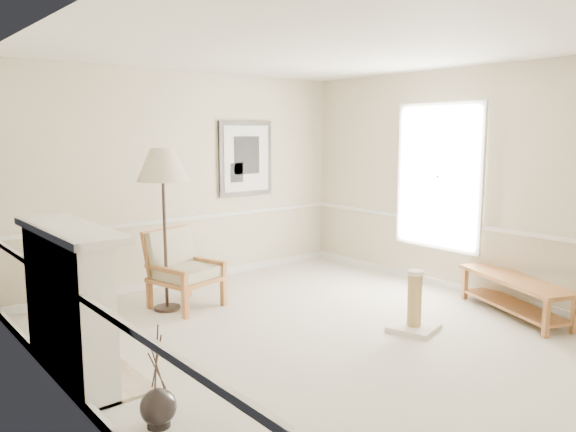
# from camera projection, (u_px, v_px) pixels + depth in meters

# --- Properties ---
(ground) EXTENTS (5.50, 5.50, 0.00)m
(ground) POSITION_uv_depth(u_px,v_px,m) (321.00, 334.00, 5.83)
(ground) COLOR silver
(ground) RESTS_ON ground
(room) EXTENTS (5.04, 5.54, 2.92)m
(room) POSITION_uv_depth(u_px,v_px,m) (328.00, 154.00, 5.70)
(room) COLOR beige
(room) RESTS_ON ground
(fireplace) EXTENTS (0.64, 1.64, 1.31)m
(fireplace) POSITION_uv_depth(u_px,v_px,m) (69.00, 304.00, 4.74)
(fireplace) COLOR white
(fireplace) RESTS_ON ground
(floor_vase) EXTENTS (0.26, 0.26, 0.76)m
(floor_vase) POSITION_uv_depth(u_px,v_px,m) (158.00, 408.00, 3.99)
(floor_vase) COLOR black
(floor_vase) RESTS_ON ground
(armchair) EXTENTS (0.86, 0.89, 0.93)m
(armchair) POSITION_uv_depth(u_px,v_px,m) (180.00, 265.00, 6.74)
(armchair) COLOR #A46934
(armchair) RESTS_ON ground
(floor_lamp) EXTENTS (0.77, 0.77, 1.90)m
(floor_lamp) POSITION_uv_depth(u_px,v_px,m) (163.00, 169.00, 6.42)
(floor_lamp) COLOR black
(floor_lamp) RESTS_ON ground
(bench) EXTENTS (1.00, 1.60, 0.44)m
(bench) POSITION_uv_depth(u_px,v_px,m) (515.00, 290.00, 6.42)
(bench) COLOR #A46934
(bench) RESTS_ON ground
(scratching_post) EXTENTS (0.56, 0.56, 0.65)m
(scratching_post) POSITION_uv_depth(u_px,v_px,m) (414.00, 312.00, 5.92)
(scratching_post) COLOR white
(scratching_post) RESTS_ON ground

